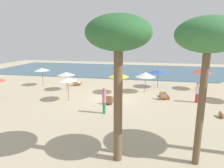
% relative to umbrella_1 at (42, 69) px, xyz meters
% --- Properties ---
extents(ground_plane, '(60.00, 60.00, 0.00)m').
position_rel_umbrella_1_xyz_m(ground_plane, '(9.02, -3.55, -1.93)').
color(ground_plane, '#BCAD8E').
extents(ocean_water, '(48.00, 16.00, 0.06)m').
position_rel_umbrella_1_xyz_m(ocean_water, '(9.02, 13.45, -1.90)').
color(ocean_water, '#3D6075').
rests_on(ocean_water, ground_plane).
extents(umbrella_1, '(1.78, 1.78, 2.09)m').
position_rel_umbrella_1_xyz_m(umbrella_1, '(0.00, 0.00, 0.00)').
color(umbrella_1, olive).
rests_on(umbrella_1, ground_plane).
extents(umbrella_2, '(1.85, 1.85, 1.97)m').
position_rel_umbrella_1_xyz_m(umbrella_2, '(3.68, -1.43, -0.13)').
color(umbrella_2, olive).
rests_on(umbrella_2, ground_plane).
extents(umbrella_3, '(2.10, 2.10, 2.04)m').
position_rel_umbrella_1_xyz_m(umbrella_3, '(13.32, 1.87, -0.08)').
color(umbrella_3, brown).
rests_on(umbrella_3, ground_plane).
extents(umbrella_4, '(2.00, 2.00, 2.33)m').
position_rel_umbrella_1_xyz_m(umbrella_4, '(17.88, 1.76, 0.17)').
color(umbrella_4, brown).
rests_on(umbrella_4, ground_plane).
extents(umbrella_5, '(1.74, 1.74, 2.13)m').
position_rel_umbrella_1_xyz_m(umbrella_5, '(5.44, -4.91, 0.03)').
color(umbrella_5, olive).
rests_on(umbrella_5, ground_plane).
extents(umbrella_6, '(2.06, 2.06, 2.13)m').
position_rel_umbrella_1_xyz_m(umbrella_6, '(9.40, -1.49, -0.03)').
color(umbrella_6, brown).
rests_on(umbrella_6, ground_plane).
extents(umbrella_7, '(2.05, 2.05, 2.11)m').
position_rel_umbrella_1_xyz_m(umbrella_7, '(12.00, -0.58, -0.08)').
color(umbrella_7, brown).
rests_on(umbrella_7, ground_plane).
extents(lounger_0, '(0.61, 1.66, 0.73)m').
position_rel_umbrella_1_xyz_m(lounger_0, '(9.14, -4.64, -1.76)').
color(lounger_0, brown).
rests_on(lounger_0, ground_plane).
extents(lounger_1, '(0.91, 1.75, 0.71)m').
position_rel_umbrella_1_xyz_m(lounger_1, '(3.93, 1.27, -1.76)').
color(lounger_1, brown).
rests_on(lounger_1, ground_plane).
extents(lounger_2, '(0.90, 1.75, 0.71)m').
position_rel_umbrella_1_xyz_m(lounger_2, '(13.87, -2.29, -1.76)').
color(lounger_2, brown).
rests_on(lounger_2, ground_plane).
extents(person_0, '(0.32, 0.32, 1.95)m').
position_rel_umbrella_1_xyz_m(person_0, '(9.30, -7.27, -0.91)').
color(person_0, '#338C59').
rests_on(person_0, ground_plane).
extents(person_1, '(0.50, 0.50, 1.80)m').
position_rel_umbrella_1_xyz_m(person_1, '(16.56, -3.10, -1.03)').
color(person_1, '#BF3338').
rests_on(person_1, ground_plane).
extents(palm_0, '(2.56, 2.56, 6.22)m').
position_rel_umbrella_1_xyz_m(palm_0, '(14.68, -12.25, 3.45)').
color(palm_0, brown).
rests_on(palm_0, ground_plane).
extents(palm_2, '(2.65, 2.65, 6.33)m').
position_rel_umbrella_1_xyz_m(palm_2, '(11.27, -12.65, 3.47)').
color(palm_2, brown).
rests_on(palm_2, ground_plane).
extents(dog, '(0.36, 0.80, 0.37)m').
position_rel_umbrella_1_xyz_m(dog, '(17.53, -6.35, -1.74)').
color(dog, olive).
rests_on(dog, ground_plane).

